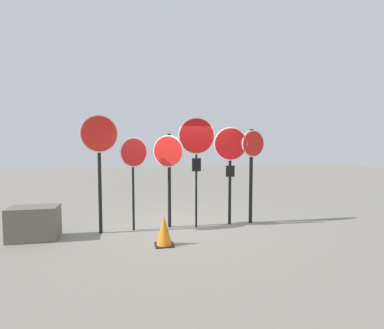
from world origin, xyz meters
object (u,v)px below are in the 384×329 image
Objects in this scene: stop_sign_1 at (134,160)px; stop_sign_3 at (196,143)px; stop_sign_0 at (99,149)px; storage_crate at (34,223)px; traffic_cone_0 at (164,230)px; stop_sign_2 at (169,162)px; stop_sign_4 at (230,155)px; stop_sign_5 at (252,159)px.

stop_sign_3 is (1.50, -0.09, 0.40)m from stop_sign_1.
stop_sign_0 is 2.12m from storage_crate.
traffic_cone_0 is (0.57, -1.19, -1.38)m from stop_sign_1.
stop_sign_2 reaches higher than traffic_cone_0.
stop_sign_1 is 2.53m from storage_crate.
stop_sign_4 is 1.02× the size of stop_sign_5.
stop_sign_3 is 0.97m from stop_sign_4.
stop_sign_2 is at bearing 164.47° from stop_sign_5.
traffic_cone_0 is (1.33, -1.10, -1.66)m from stop_sign_0.
stop_sign_5 is at bearing 12.44° from stop_sign_4.
storage_crate is at bearing -170.99° from stop_sign_3.
stop_sign_2 is at bearing -168.61° from stop_sign_4.
stop_sign_0 reaches higher than storage_crate.
stop_sign_0 is 2.26m from stop_sign_3.
stop_sign_1 is at bearing -166.01° from stop_sign_4.
storage_crate is (-2.14, -0.22, -1.33)m from stop_sign_1.
stop_sign_0 is 3.78m from stop_sign_5.
stop_sign_4 is at bearing 15.74° from stop_sign_3.
stop_sign_0 is at bearing 140.34° from traffic_cone_0.
stop_sign_5 is at bearing 29.08° from stop_sign_2.
traffic_cone_0 is (-2.44, -1.23, -1.36)m from stop_sign_5.
stop_sign_1 is 0.91× the size of stop_sign_5.
stop_sign_4 is 2.49× the size of storage_crate.
stop_sign_1 is 0.84m from stop_sign_2.
stop_sign_3 is 4.04m from storage_crate.
stop_sign_1 is at bearing 166.48° from stop_sign_5.
storage_crate is at bearing -163.82° from stop_sign_4.
stop_sign_1 is 1.55m from stop_sign_3.
traffic_cone_0 is at bearing -133.26° from stop_sign_4.
stop_sign_2 is at bearing 78.11° from traffic_cone_0.
stop_sign_3 is at bearing 14.99° from stop_sign_2.
stop_sign_1 is at bearing -143.74° from stop_sign_2.
traffic_cone_0 is at bearing -90.37° from stop_sign_1.
stop_sign_5 reaches higher than stop_sign_2.
stop_sign_1 is at bearing -176.48° from stop_sign_3.
stop_sign_3 is at bearing 49.78° from traffic_cone_0.
stop_sign_0 reaches higher than traffic_cone_0.
stop_sign_2 is at bearing -19.87° from stop_sign_1.
stop_sign_1 is 2.23× the size of storage_crate.
storage_crate is at bearing 168.54° from stop_sign_5.
storage_crate is (-2.71, 0.97, 0.05)m from traffic_cone_0.
stop_sign_3 reaches higher than stop_sign_4.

